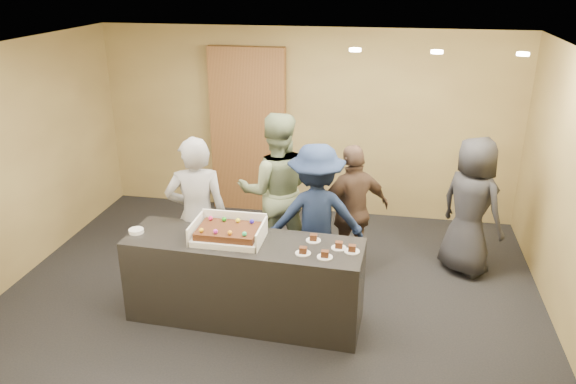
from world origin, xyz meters
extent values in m
plane|color=black|center=(0.00, 0.00, 0.00)|extent=(6.00, 6.00, 0.00)
plane|color=silver|center=(0.00, 0.00, 2.70)|extent=(6.00, 6.00, 0.00)
cube|color=olive|center=(0.00, 2.50, 1.35)|extent=(6.00, 0.04, 2.70)
cube|color=olive|center=(0.00, -2.50, 1.35)|extent=(6.00, 0.04, 2.70)
cube|color=olive|center=(-3.00, 0.00, 1.35)|extent=(0.04, 5.00, 2.70)
cube|color=black|center=(-0.17, -0.44, 0.45)|extent=(2.43, 0.80, 0.90)
cube|color=brown|center=(-0.84, 2.41, 1.21)|extent=(1.10, 0.15, 2.43)
cube|color=white|center=(-0.32, -0.44, 0.93)|extent=(0.68, 0.48, 0.06)
cube|color=white|center=(-0.66, -0.44, 0.99)|extent=(0.02, 0.48, 0.19)
cube|color=white|center=(0.02, -0.44, 0.99)|extent=(0.02, 0.48, 0.19)
cube|color=white|center=(-0.32, -0.20, 1.00)|extent=(0.68, 0.02, 0.21)
cube|color=#33150B|center=(-0.32, -0.44, 0.99)|extent=(0.60, 0.41, 0.07)
sphere|color=#E21A61|center=(-0.55, -0.30, 1.05)|extent=(0.05, 0.05, 0.05)
sphere|color=#178D17|center=(-0.40, -0.30, 1.05)|extent=(0.05, 0.05, 0.05)
sphere|color=#FFF21A|center=(-0.26, -0.30, 1.05)|extent=(0.05, 0.05, 0.05)
sphere|color=#2817CA|center=(-0.11, -0.30, 1.05)|extent=(0.05, 0.05, 0.05)
sphere|color=yellow|center=(-0.55, -0.59, 1.05)|extent=(0.05, 0.05, 0.05)
sphere|color=#C42ABD|center=(-0.40, -0.59, 1.05)|extent=(0.05, 0.05, 0.05)
sphere|color=orange|center=(-0.26, -0.59, 1.05)|extent=(0.05, 0.05, 0.05)
sphere|color=#26C278|center=(-0.11, -0.59, 1.05)|extent=(0.05, 0.05, 0.05)
cylinder|color=white|center=(-1.30, -0.46, 0.92)|extent=(0.15, 0.15, 0.04)
cylinder|color=white|center=(0.46, -0.59, 0.90)|extent=(0.15, 0.15, 0.01)
cube|color=#33150B|center=(0.46, -0.59, 0.94)|extent=(0.07, 0.06, 0.06)
cylinder|color=white|center=(0.52, -0.31, 0.90)|extent=(0.15, 0.15, 0.01)
cube|color=#33150B|center=(0.52, -0.31, 0.94)|extent=(0.07, 0.06, 0.06)
cylinder|color=white|center=(0.68, -0.63, 0.90)|extent=(0.15, 0.15, 0.01)
cube|color=#33150B|center=(0.68, -0.63, 0.94)|extent=(0.07, 0.06, 0.06)
cylinder|color=white|center=(0.79, -0.42, 0.90)|extent=(0.15, 0.15, 0.01)
cube|color=#33150B|center=(0.79, -0.42, 0.94)|extent=(0.07, 0.06, 0.06)
cylinder|color=white|center=(0.92, -0.47, 0.90)|extent=(0.15, 0.15, 0.01)
cube|color=#33150B|center=(0.92, -0.47, 0.94)|extent=(0.07, 0.06, 0.06)
imported|color=gray|center=(-0.80, 0.01, 0.91)|extent=(0.76, 0.61, 1.82)
imported|color=gray|center=(-0.09, 0.82, 0.95)|extent=(1.08, 0.93, 1.91)
imported|color=#172445|center=(0.45, 0.36, 0.85)|extent=(1.22, 0.88, 1.70)
imported|color=brown|center=(0.84, 0.71, 0.80)|extent=(1.00, 0.86, 1.61)
imported|color=#27272C|center=(2.20, 1.03, 0.84)|extent=(0.96, 0.95, 1.68)
cylinder|color=#FFEAC6|center=(0.80, 0.50, 2.67)|extent=(0.12, 0.12, 0.03)
cylinder|color=#FFEAC6|center=(1.60, 0.50, 2.67)|extent=(0.12, 0.12, 0.03)
cylinder|color=#FFEAC6|center=(2.40, 0.50, 2.67)|extent=(0.12, 0.12, 0.03)
camera|label=1|loc=(1.21, -5.29, 3.44)|focal=35.00mm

